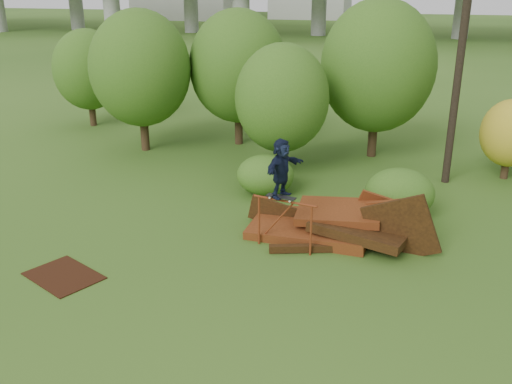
% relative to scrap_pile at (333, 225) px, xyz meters
% --- Properties ---
extents(ground, '(240.00, 240.00, 0.00)m').
position_rel_scrap_pile_xyz_m(ground, '(-1.28, -3.03, -0.37)').
color(ground, '#2D5116').
rests_on(ground, ground).
extents(scrap_pile, '(5.83, 2.94, 2.27)m').
position_rel_scrap_pile_xyz_m(scrap_pile, '(0.00, 0.00, 0.00)').
color(scrap_pile, '#4F250E').
rests_on(scrap_pile, ground).
extents(grind_rail, '(1.86, 0.46, 1.50)m').
position_rel_scrap_pile_xyz_m(grind_rail, '(-1.22, -1.19, 0.68)').
color(grind_rail, maroon).
rests_on(grind_rail, ground).
extents(skateboard, '(0.87, 0.40, 0.09)m').
position_rel_scrap_pile_xyz_m(skateboard, '(-1.34, -1.16, 1.20)').
color(skateboard, black).
rests_on(skateboard, grind_rail).
extents(skater, '(1.05, 1.58, 1.64)m').
position_rel_scrap_pile_xyz_m(skater, '(-1.34, -1.16, 2.04)').
color(skater, black).
rests_on(skater, skateboard).
extents(flat_plate, '(2.30, 2.06, 0.03)m').
position_rel_scrap_pile_xyz_m(flat_plate, '(-6.39, -4.16, -0.35)').
color(flat_plate, black).
rests_on(flat_plate, ground).
extents(tree_0, '(4.31, 4.31, 6.09)m').
position_rel_scrap_pile_xyz_m(tree_0, '(-9.31, 7.04, 3.23)').
color(tree_0, black).
rests_on(tree_0, ground).
extents(tree_1, '(4.35, 4.35, 6.05)m').
position_rel_scrap_pile_xyz_m(tree_1, '(-5.56, 9.08, 3.17)').
color(tree_1, black).
rests_on(tree_1, ground).
extents(tree_2, '(3.57, 3.57, 5.03)m').
position_rel_scrap_pile_xyz_m(tree_2, '(-2.75, 5.39, 2.60)').
color(tree_2, black).
rests_on(tree_2, ground).
extents(tree_3, '(4.71, 4.71, 6.54)m').
position_rel_scrap_pile_xyz_m(tree_3, '(0.53, 8.66, 3.45)').
color(tree_3, black).
rests_on(tree_3, ground).
extents(tree_4, '(2.21, 2.21, 3.06)m').
position_rel_scrap_pile_xyz_m(tree_4, '(5.66, 6.96, 1.41)').
color(tree_4, black).
rests_on(tree_4, ground).
extents(tree_6, '(3.51, 3.51, 4.91)m').
position_rel_scrap_pile_xyz_m(tree_6, '(-13.87, 10.49, 2.51)').
color(tree_6, black).
rests_on(tree_6, ground).
extents(shrub_left, '(2.03, 1.88, 1.41)m').
position_rel_scrap_pile_xyz_m(shrub_left, '(-2.80, 3.01, 0.33)').
color(shrub_left, '#244B14').
rests_on(shrub_left, ground).
extents(shrub_right, '(2.20, 2.01, 1.55)m').
position_rel_scrap_pile_xyz_m(shrub_right, '(1.83, 2.18, 0.41)').
color(shrub_right, '#244B14').
rests_on(shrub_right, ground).
extents(utility_pole, '(1.40, 0.28, 10.03)m').
position_rel_scrap_pile_xyz_m(utility_pole, '(3.47, 5.96, 4.72)').
color(utility_pole, black).
rests_on(utility_pole, ground).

